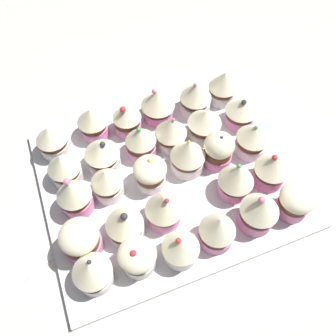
# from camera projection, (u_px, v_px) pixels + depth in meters

# --- Properties ---
(ground_plane) EXTENTS (1.80, 1.80, 0.03)m
(ground_plane) POSITION_uv_depth(u_px,v_px,m) (168.00, 184.00, 0.66)
(ground_plane) COLOR beige
(baking_tray) EXTENTS (0.45, 0.38, 0.01)m
(baking_tray) POSITION_uv_depth(u_px,v_px,m) (168.00, 178.00, 0.65)
(baking_tray) COLOR silver
(baking_tray) RESTS_ON ground_plane
(cupcake_0) EXTENTS (0.06, 0.06, 0.07)m
(cupcake_0) POSITION_uv_depth(u_px,v_px,m) (92.00, 272.00, 0.51)
(cupcake_0) COLOR white
(cupcake_0) RESTS_ON baking_tray
(cupcake_1) EXTENTS (0.06, 0.06, 0.06)m
(cupcake_1) POSITION_uv_depth(u_px,v_px,m) (138.00, 257.00, 0.53)
(cupcake_1) COLOR white
(cupcake_1) RESTS_ON baking_tray
(cupcake_2) EXTENTS (0.06, 0.06, 0.07)m
(cupcake_2) POSITION_uv_depth(u_px,v_px,m) (181.00, 248.00, 0.53)
(cupcake_2) COLOR white
(cupcake_2) RESTS_ON baking_tray
(cupcake_3) EXTENTS (0.06, 0.06, 0.08)m
(cupcake_3) POSITION_uv_depth(u_px,v_px,m) (217.00, 230.00, 0.55)
(cupcake_3) COLOR pink
(cupcake_3) RESTS_ON baking_tray
(cupcake_4) EXTENTS (0.06, 0.06, 0.08)m
(cupcake_4) POSITION_uv_depth(u_px,v_px,m) (259.00, 211.00, 0.56)
(cupcake_4) COLOR pink
(cupcake_4) RESTS_ON baking_tray
(cupcake_5) EXTENTS (0.06, 0.06, 0.06)m
(cupcake_5) POSITION_uv_depth(u_px,v_px,m) (295.00, 201.00, 0.58)
(cupcake_5) COLOR pink
(cupcake_5) RESTS_ON baking_tray
(cupcake_6) EXTENTS (0.06, 0.06, 0.07)m
(cupcake_6) POSITION_uv_depth(u_px,v_px,m) (81.00, 240.00, 0.54)
(cupcake_6) COLOR pink
(cupcake_6) RESTS_ON baking_tray
(cupcake_7) EXTENTS (0.06, 0.06, 0.07)m
(cupcake_7) POSITION_uv_depth(u_px,v_px,m) (125.00, 224.00, 0.55)
(cupcake_7) COLOR white
(cupcake_7) RESTS_ON baking_tray
(cupcake_8) EXTENTS (0.06, 0.06, 0.08)m
(cupcake_8) POSITION_uv_depth(u_px,v_px,m) (164.00, 208.00, 0.56)
(cupcake_8) COLOR pink
(cupcake_8) RESTS_ON baking_tray
(cupcake_9) EXTENTS (0.06, 0.06, 0.08)m
(cupcake_9) POSITION_uv_depth(u_px,v_px,m) (236.00, 179.00, 0.59)
(cupcake_9) COLOR pink
(cupcake_9) RESTS_ON baking_tray
(cupcake_10) EXTENTS (0.06, 0.06, 0.08)m
(cupcake_10) POSITION_uv_depth(u_px,v_px,m) (272.00, 169.00, 0.61)
(cupcake_10) COLOR pink
(cupcake_10) RESTS_ON baking_tray
(cupcake_11) EXTENTS (0.06, 0.06, 0.08)m
(cupcake_11) POSITION_uv_depth(u_px,v_px,m) (74.00, 195.00, 0.57)
(cupcake_11) COLOR pink
(cupcake_11) RESTS_ON baking_tray
(cupcake_12) EXTENTS (0.05, 0.05, 0.07)m
(cupcake_12) POSITION_uv_depth(u_px,v_px,m) (107.00, 183.00, 0.59)
(cupcake_12) COLOR white
(cupcake_12) RESTS_ON baking_tray
(cupcake_13) EXTENTS (0.06, 0.06, 0.06)m
(cupcake_13) POSITION_uv_depth(u_px,v_px,m) (150.00, 172.00, 0.61)
(cupcake_13) COLOR white
(cupcake_13) RESTS_ON baking_tray
(cupcake_14) EXTENTS (0.06, 0.06, 0.08)m
(cupcake_14) POSITION_uv_depth(u_px,v_px,m) (188.00, 156.00, 0.62)
(cupcake_14) COLOR white
(cupcake_14) RESTS_ON baking_tray
(cupcake_15) EXTENTS (0.05, 0.05, 0.07)m
(cupcake_15) POSITION_uv_depth(u_px,v_px,m) (218.00, 149.00, 0.63)
(cupcake_15) COLOR pink
(cupcake_15) RESTS_ON baking_tray
(cupcake_16) EXTENTS (0.06, 0.06, 0.07)m
(cupcake_16) POSITION_uv_depth(u_px,v_px,m) (253.00, 139.00, 0.64)
(cupcake_16) COLOR white
(cupcake_16) RESTS_ON baking_tray
(cupcake_17) EXTENTS (0.06, 0.06, 0.07)m
(cupcake_17) POSITION_uv_depth(u_px,v_px,m) (64.00, 168.00, 0.61)
(cupcake_17) COLOR white
(cupcake_17) RESTS_ON baking_tray
(cupcake_18) EXTENTS (0.06, 0.06, 0.07)m
(cupcake_18) POSITION_uv_depth(u_px,v_px,m) (102.00, 155.00, 0.63)
(cupcake_18) COLOR white
(cupcake_18) RESTS_ON baking_tray
(cupcake_19) EXTENTS (0.06, 0.06, 0.07)m
(cupcake_19) POSITION_uv_depth(u_px,v_px,m) (141.00, 141.00, 0.64)
(cupcake_19) COLOR pink
(cupcake_19) RESTS_ON baking_tray
(cupcake_20) EXTENTS (0.06, 0.06, 0.08)m
(cupcake_20) POSITION_uv_depth(u_px,v_px,m) (171.00, 131.00, 0.65)
(cupcake_20) COLOR white
(cupcake_20) RESTS_ON baking_tray
(cupcake_21) EXTENTS (0.06, 0.06, 0.07)m
(cupcake_21) POSITION_uv_depth(u_px,v_px,m) (204.00, 123.00, 0.66)
(cupcake_21) COLOR white
(cupcake_21) RESTS_ON baking_tray
(cupcake_22) EXTENTS (0.06, 0.06, 0.07)m
(cupcake_22) POSITION_uv_depth(u_px,v_px,m) (241.00, 111.00, 0.68)
(cupcake_22) COLOR pink
(cupcake_22) RESTS_ON baking_tray
(cupcake_23) EXTENTS (0.06, 0.06, 0.07)m
(cupcake_23) POSITION_uv_depth(u_px,v_px,m) (53.00, 140.00, 0.64)
(cupcake_23) COLOR white
(cupcake_23) RESTS_ON baking_tray
(cupcake_24) EXTENTS (0.06, 0.06, 0.07)m
(cupcake_24) POSITION_uv_depth(u_px,v_px,m) (93.00, 122.00, 0.66)
(cupcake_24) COLOR pink
(cupcake_24) RESTS_ON baking_tray
(cupcake_25) EXTENTS (0.05, 0.05, 0.07)m
(cupcake_25) POSITION_uv_depth(u_px,v_px,m) (127.00, 119.00, 0.67)
(cupcake_25) COLOR pink
(cupcake_25) RESTS_ON baking_tray
(cupcake_26) EXTENTS (0.07, 0.07, 0.07)m
(cupcake_26) POSITION_uv_depth(u_px,v_px,m) (158.00, 104.00, 0.69)
(cupcake_26) COLOR pink
(cupcake_26) RESTS_ON baking_tray
(cupcake_27) EXTENTS (0.06, 0.06, 0.08)m
(cupcake_27) POSITION_uv_depth(u_px,v_px,m) (196.00, 97.00, 0.69)
(cupcake_27) COLOR white
(cupcake_27) RESTS_ON baking_tray
(cupcake_28) EXTENTS (0.06, 0.06, 0.07)m
(cupcake_28) POSITION_uv_depth(u_px,v_px,m) (223.00, 86.00, 0.71)
(cupcake_28) COLOR white
(cupcake_28) RESTS_ON baking_tray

